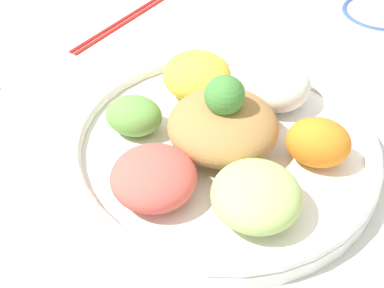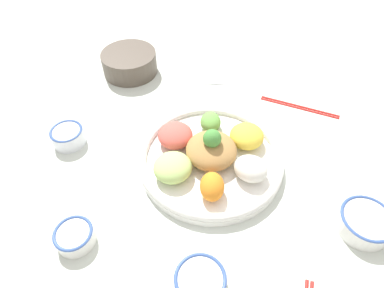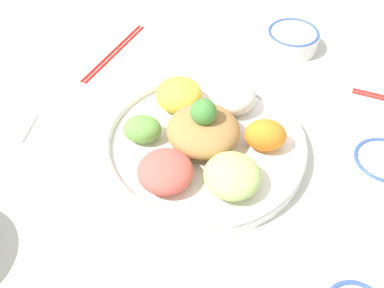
{
  "view_description": "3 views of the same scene",
  "coord_description": "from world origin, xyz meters",
  "px_view_note": "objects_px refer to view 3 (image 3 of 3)",
  "views": [
    {
      "loc": [
        0.14,
        -0.49,
        0.45
      ],
      "look_at": [
        0.0,
        -0.09,
        0.06
      ],
      "focal_mm": 50.0,
      "sensor_mm": 36.0,
      "label": 1
    },
    {
      "loc": [
        0.55,
        -0.04,
        0.66
      ],
      "look_at": [
        0.01,
        -0.09,
        0.06
      ],
      "focal_mm": 30.0,
      "sensor_mm": 36.0,
      "label": 2
    },
    {
      "loc": [
        0.09,
        -0.58,
        0.61
      ],
      "look_at": [
        0.01,
        -0.07,
        0.04
      ],
      "focal_mm": 42.0,
      "sensor_mm": 36.0,
      "label": 3
    }
  ],
  "objects_px": {
    "salad_platter": "(203,139)",
    "rice_bowl_blue": "(382,165)",
    "chopsticks_pair_near": "(114,52)",
    "serving_spoon_main": "(20,141)",
    "sauce_bowl_red": "(293,39)"
  },
  "relations": [
    {
      "from": "serving_spoon_main",
      "to": "chopsticks_pair_near",
      "type": "bearing_deg",
      "value": -18.29
    },
    {
      "from": "chopsticks_pair_near",
      "to": "serving_spoon_main",
      "type": "height_order",
      "value": "chopsticks_pair_near"
    },
    {
      "from": "salad_platter",
      "to": "rice_bowl_blue",
      "type": "relative_size",
      "value": 3.63
    },
    {
      "from": "salad_platter",
      "to": "rice_bowl_blue",
      "type": "distance_m",
      "value": 0.31
    },
    {
      "from": "sauce_bowl_red",
      "to": "chopsticks_pair_near",
      "type": "relative_size",
      "value": 0.5
    },
    {
      "from": "salad_platter",
      "to": "sauce_bowl_red",
      "type": "height_order",
      "value": "salad_platter"
    },
    {
      "from": "chopsticks_pair_near",
      "to": "sauce_bowl_red",
      "type": "bearing_deg",
      "value": -60.61
    },
    {
      "from": "salad_platter",
      "to": "rice_bowl_blue",
      "type": "height_order",
      "value": "salad_platter"
    },
    {
      "from": "sauce_bowl_red",
      "to": "serving_spoon_main",
      "type": "xyz_separation_m",
      "value": [
        -0.49,
        -0.38,
        -0.02
      ]
    },
    {
      "from": "rice_bowl_blue",
      "to": "chopsticks_pair_near",
      "type": "relative_size",
      "value": 0.44
    },
    {
      "from": "rice_bowl_blue",
      "to": "serving_spoon_main",
      "type": "xyz_separation_m",
      "value": [
        -0.65,
        -0.03,
        -0.02
      ]
    },
    {
      "from": "chopsticks_pair_near",
      "to": "serving_spoon_main",
      "type": "xyz_separation_m",
      "value": [
        -0.1,
        -0.3,
        -0.0
      ]
    },
    {
      "from": "serving_spoon_main",
      "to": "sauce_bowl_red",
      "type": "bearing_deg",
      "value": -52.71
    },
    {
      "from": "sauce_bowl_red",
      "to": "salad_platter",
      "type": "bearing_deg",
      "value": -114.11
    },
    {
      "from": "salad_platter",
      "to": "sauce_bowl_red",
      "type": "bearing_deg",
      "value": 65.89
    }
  ]
}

